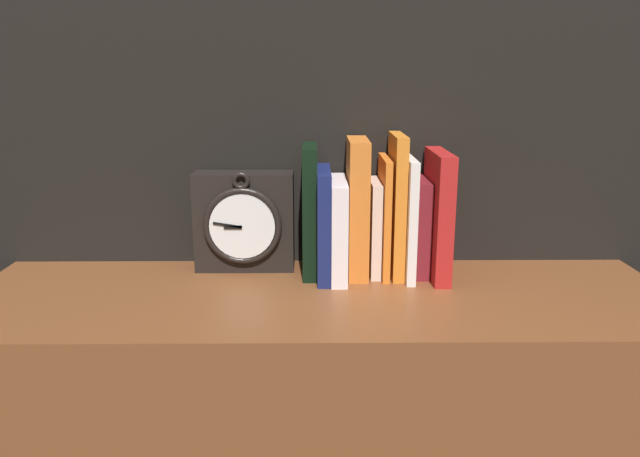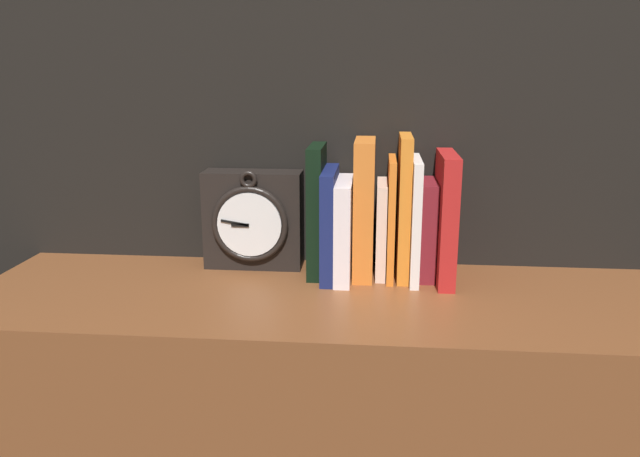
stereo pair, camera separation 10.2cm
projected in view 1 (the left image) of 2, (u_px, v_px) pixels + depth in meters
wall_back at (319, 8)px, 1.14m from camera, size 6.00×0.05×2.60m
clock at (244, 222)px, 1.17m from camera, size 0.18×0.08×0.19m
book_slot0_black at (310, 211)px, 1.14m from camera, size 0.03×0.12×0.24m
book_slot1_navy at (324, 223)px, 1.13m from camera, size 0.02×0.15×0.20m
book_slot2_white at (338, 228)px, 1.13m from camera, size 0.03×0.16×0.18m
book_slot3_orange at (357, 208)px, 1.14m from camera, size 0.04×0.13×0.25m
book_slot4_cream at (374, 227)px, 1.15m from camera, size 0.02×0.11×0.17m
book_slot5_orange at (384, 216)px, 1.14m from camera, size 0.01×0.13×0.22m
book_slot6_orange at (396, 205)px, 1.14m from camera, size 0.02×0.13×0.26m
book_slot7_white at (407, 217)px, 1.13m from camera, size 0.02×0.15×0.22m
book_slot8_maroon at (419, 226)px, 1.15m from camera, size 0.03×0.12×0.18m
book_slot9_red at (438, 215)px, 1.13m from camera, size 0.03×0.16×0.23m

